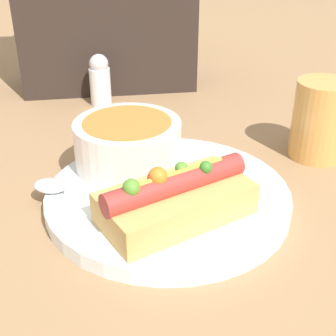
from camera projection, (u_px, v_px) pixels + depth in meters
ground_plane at (168, 203)px, 0.50m from camera, size 4.00×4.00×0.00m
dinner_plate at (168, 197)px, 0.50m from camera, size 0.26×0.26×0.02m
hot_dog at (175, 199)px, 0.44m from camera, size 0.16×0.13×0.06m
soup_bowl at (128, 142)px, 0.53m from camera, size 0.12×0.12×0.06m
spoon at (69, 190)px, 0.49m from camera, size 0.15×0.10×0.01m
drinking_glass at (320, 120)px, 0.58m from camera, size 0.07×0.07×0.10m
salt_shaker at (100, 80)px, 0.74m from camera, size 0.03×0.03×0.08m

